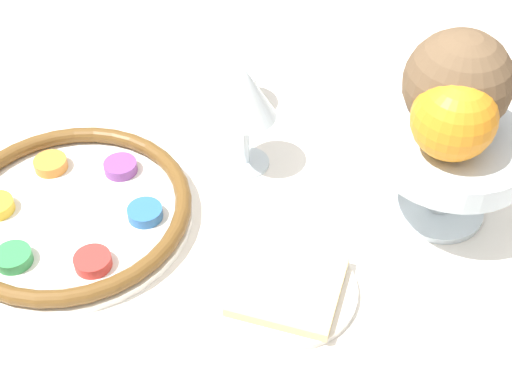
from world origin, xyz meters
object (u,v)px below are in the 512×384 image
fruit_stand (451,156)px  orange_fruit (454,119)px  wine_glass (246,96)px  seder_plate (71,210)px  cup_near (231,89)px  bread_plate (288,288)px  coconut (458,83)px

fruit_stand → orange_fruit: orange_fruit is taller
fruit_stand → wine_glass: bearing=163.2°
fruit_stand → seder_plate: bearing=-174.8°
wine_glass → fruit_stand: 0.25m
wine_glass → fruit_stand: wine_glass is taller
fruit_stand → orange_fruit: 0.08m
cup_near → bread_plate: bearing=-74.6°
cup_near → coconut: bearing=-33.7°
fruit_stand → coconut: coconut is taller
wine_glass → bread_plate: size_ratio=0.97×
orange_fruit → cup_near: orange_fruit is taller
seder_plate → bread_plate: seder_plate is taller
fruit_stand → cup_near: fruit_stand is taller
seder_plate → bread_plate: bearing=-19.8°
seder_plate → wine_glass: size_ratio=1.96×
seder_plate → coconut: (0.44, 0.06, 0.16)m
orange_fruit → cup_near: size_ratio=1.18×
wine_glass → bread_plate: (0.06, -0.21, -0.10)m
coconut → cup_near: coconut is taller
bread_plate → coconut: bearing=42.4°
fruit_stand → bread_plate: size_ratio=1.16×
bread_plate → orange_fruit: bearing=34.3°
coconut → cup_near: bearing=146.3°
fruit_stand → cup_near: size_ratio=2.29×
orange_fruit → bread_plate: size_ratio=0.60×
bread_plate → seder_plate: bearing=160.2°
fruit_stand → coconut: 0.09m
cup_near → wine_glass: bearing=-76.2°
fruit_stand → orange_fruit: size_ratio=1.95×
fruit_stand → orange_fruit: bearing=-122.0°
cup_near → orange_fruit: bearing=-40.6°
bread_plate → wine_glass: bearing=106.3°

